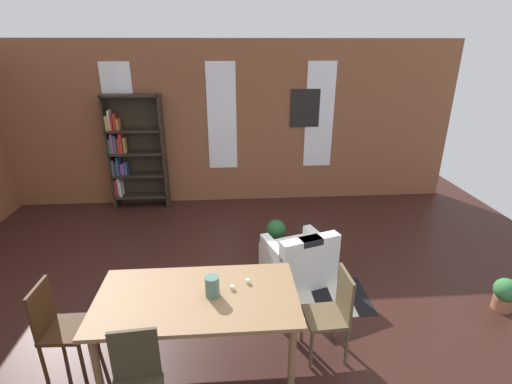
# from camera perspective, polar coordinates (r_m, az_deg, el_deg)

# --- Properties ---
(ground_plane) EXTENTS (10.52, 10.52, 0.00)m
(ground_plane) POSITION_cam_1_polar(r_m,az_deg,el_deg) (4.59, -5.05, -19.24)
(ground_plane) COLOR #351A15
(back_wall_brick) EXTENTS (9.09, 0.12, 3.11)m
(back_wall_brick) POSITION_cam_1_polar(r_m,az_deg,el_deg) (7.38, -5.18, 10.25)
(back_wall_brick) COLOR brown
(back_wall_brick) RESTS_ON ground
(window_pane_0) EXTENTS (0.55, 0.02, 2.02)m
(window_pane_0) POSITION_cam_1_polar(r_m,az_deg,el_deg) (7.55, -19.95, 10.53)
(window_pane_0) COLOR white
(window_pane_1) EXTENTS (0.55, 0.02, 2.02)m
(window_pane_1) POSITION_cam_1_polar(r_m,az_deg,el_deg) (7.28, -5.23, 11.34)
(window_pane_1) COLOR white
(window_pane_2) EXTENTS (0.55, 0.02, 2.02)m
(window_pane_2) POSITION_cam_1_polar(r_m,az_deg,el_deg) (7.49, 9.67, 11.41)
(window_pane_2) COLOR white
(dining_table) EXTENTS (1.92, 1.01, 0.77)m
(dining_table) POSITION_cam_1_polar(r_m,az_deg,el_deg) (3.77, -8.95, -16.40)
(dining_table) COLOR olive
(dining_table) RESTS_ON ground
(vase_on_table) EXTENTS (0.14, 0.14, 0.21)m
(vase_on_table) POSITION_cam_1_polar(r_m,az_deg,el_deg) (3.65, -6.70, -14.12)
(vase_on_table) COLOR #4C7266
(vase_on_table) RESTS_ON dining_table
(tealight_candle_0) EXTENTS (0.04, 0.04, 0.04)m
(tealight_candle_0) POSITION_cam_1_polar(r_m,az_deg,el_deg) (3.86, -6.39, -13.36)
(tealight_candle_0) COLOR silver
(tealight_candle_0) RESTS_ON dining_table
(tealight_candle_1) EXTENTS (0.04, 0.04, 0.05)m
(tealight_candle_1) POSITION_cam_1_polar(r_m,az_deg,el_deg) (3.83, -1.26, -13.47)
(tealight_candle_1) COLOR silver
(tealight_candle_1) RESTS_ON dining_table
(tealight_candle_2) EXTENTS (0.04, 0.04, 0.04)m
(tealight_candle_2) POSITION_cam_1_polar(r_m,az_deg,el_deg) (3.75, -3.65, -14.38)
(tealight_candle_2) COLOR silver
(tealight_candle_2) RESTS_ON dining_table
(dining_chair_head_right) EXTENTS (0.42, 0.42, 0.95)m
(dining_chair_head_right) POSITION_cam_1_polar(r_m,az_deg,el_deg) (3.99, 11.63, -17.40)
(dining_chair_head_right) COLOR brown
(dining_chair_head_right) RESTS_ON ground
(dining_chair_head_left) EXTENTS (0.41, 0.41, 0.95)m
(dining_chair_head_left) POSITION_cam_1_polar(r_m,az_deg,el_deg) (4.22, -28.07, -17.48)
(dining_chair_head_left) COLOR #3C2412
(dining_chair_head_left) RESTS_ON ground
(dining_chair_near_left) EXTENTS (0.43, 0.43, 0.95)m
(dining_chair_near_left) POSITION_cam_1_polar(r_m,az_deg,el_deg) (3.43, -17.90, -26.19)
(dining_chair_near_left) COLOR #383220
(dining_chair_near_left) RESTS_ON ground
(bookshelf_tall) EXTENTS (1.05, 0.30, 2.17)m
(bookshelf_tall) POSITION_cam_1_polar(r_m,az_deg,el_deg) (7.47, -18.40, 5.87)
(bookshelf_tall) COLOR #2D2319
(bookshelf_tall) RESTS_ON ground
(armchair_white) EXTENTS (1.01, 1.01, 0.75)m
(armchair_white) POSITION_cam_1_polar(r_m,az_deg,el_deg) (5.17, 6.54, -10.26)
(armchair_white) COLOR white
(armchair_white) RESTS_ON ground
(potted_plant_by_shelf) EXTENTS (0.27, 0.27, 0.41)m
(potted_plant_by_shelf) POSITION_cam_1_polar(r_m,az_deg,el_deg) (5.51, 33.77, -12.76)
(potted_plant_by_shelf) COLOR #9E6042
(potted_plant_by_shelf) RESTS_ON ground
(potted_plant_corner) EXTENTS (0.31, 0.31, 0.44)m
(potted_plant_corner) POSITION_cam_1_polar(r_m,az_deg,el_deg) (5.94, 3.05, -6.10)
(potted_plant_corner) COLOR silver
(potted_plant_corner) RESTS_ON ground
(striped_rug) EXTENTS (1.64, 0.78, 0.01)m
(striped_rug) POSITION_cam_1_polar(r_m,az_deg,el_deg) (4.95, 7.37, -15.79)
(striped_rug) COLOR black
(striped_rug) RESTS_ON ground
(framed_picture) EXTENTS (0.56, 0.03, 0.72)m
(framed_picture) POSITION_cam_1_polar(r_m,az_deg,el_deg) (7.40, 7.49, 12.59)
(framed_picture) COLOR black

